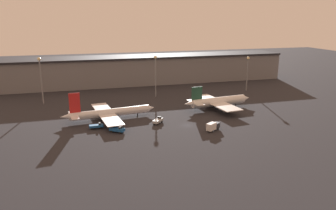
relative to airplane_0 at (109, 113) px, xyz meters
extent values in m
plane|color=#26262B|center=(31.51, -18.41, -3.03)|extent=(600.00, 600.00, 0.00)
cube|color=slate|center=(31.51, 78.16, 5.98)|extent=(204.12, 22.88, 18.01)
cube|color=black|center=(31.51, 78.16, 15.58)|extent=(204.12, 24.88, 1.20)
cylinder|color=silver|center=(0.68, 0.08, 0.14)|extent=(37.03, 7.48, 3.34)
cylinder|color=silver|center=(0.68, 0.08, -0.44)|extent=(35.14, 6.77, 2.84)
cone|color=silver|center=(20.00, 2.27, 0.14)|extent=(4.34, 3.60, 3.17)
cone|color=silver|center=(-18.80, -2.13, 0.40)|extent=(5.30, 3.39, 2.84)
cube|color=red|center=(-14.71, -1.67, 6.20)|extent=(4.69, 0.92, 8.76)
cube|color=silver|center=(-15.44, -1.75, 0.65)|extent=(4.86, 13.94, 0.24)
cube|color=silver|center=(-1.15, -0.13, -0.27)|extent=(11.58, 38.51, 0.36)
cylinder|color=gray|center=(-1.25, 10.55, -1.44)|extent=(3.86, 2.24, 1.84)
cylinder|color=gray|center=(1.15, -10.56, -1.44)|extent=(3.86, 2.24, 1.84)
cylinder|color=black|center=(13.51, 1.53, -2.28)|extent=(0.50, 0.50, 1.50)
cylinder|color=black|center=(-1.30, 1.20, -2.28)|extent=(0.50, 0.50, 1.50)
cylinder|color=black|center=(-1.00, -1.46, -2.28)|extent=(0.50, 0.50, 1.50)
cylinder|color=white|center=(55.80, 2.85, 0.86)|extent=(30.18, 7.44, 4.10)
cylinder|color=#ADB2B7|center=(55.80, 2.85, 0.15)|extent=(28.62, 6.66, 3.48)
cone|color=white|center=(71.88, 4.67, 0.86)|extent=(5.33, 4.42, 3.89)
cone|color=white|center=(39.52, 1.00, 1.17)|extent=(6.50, 4.15, 3.48)
cube|color=#1E4738|center=(43.32, 1.44, 6.10)|extent=(5.75, 1.04, 6.36)
cube|color=white|center=(42.73, 1.37, 1.48)|extent=(5.48, 12.85, 0.24)
cube|color=white|center=(54.32, 2.68, 0.35)|extent=(12.86, 35.43, 0.36)
cylinder|color=gray|center=(54.12, 12.42, -1.02)|extent=(4.73, 2.75, 2.25)
cylinder|color=gray|center=(56.30, -6.85, -1.02)|extent=(4.73, 2.75, 2.25)
cylinder|color=black|center=(66.20, 4.03, -2.11)|extent=(0.50, 0.50, 1.84)
cylinder|color=black|center=(54.13, 4.31, -2.11)|extent=(0.50, 0.50, 1.84)
cylinder|color=black|center=(54.50, 1.05, -2.11)|extent=(0.50, 0.50, 1.84)
cube|color=#195199|center=(-6.59, -11.93, -1.82)|extent=(5.78, 2.33, 0.98)
cube|color=black|center=(-5.15, -11.91, -0.93)|extent=(0.72, 1.59, 0.80)
cylinder|color=black|center=(-4.76, -11.06, -2.58)|extent=(0.91, 0.58, 0.90)
cylinder|color=black|center=(-4.74, -12.76, -2.58)|extent=(0.91, 0.58, 0.90)
cylinder|color=black|center=(-8.44, -11.10, -2.58)|extent=(0.91, 0.58, 0.90)
cylinder|color=black|center=(-8.42, -12.80, -2.58)|extent=(0.91, 0.58, 0.90)
cube|color=#9EA3A8|center=(19.98, -12.18, -1.74)|extent=(5.87, 6.25, 1.14)
cube|color=black|center=(20.98, -11.02, -0.76)|extent=(1.76, 1.65, 0.80)
cylinder|color=black|center=(20.56, -10.09, -2.58)|extent=(1.05, 1.08, 0.90)
cylinder|color=black|center=(21.96, -11.29, -2.58)|extent=(1.05, 1.08, 0.90)
cylinder|color=black|center=(18.00, -13.06, -2.58)|extent=(1.05, 1.08, 0.90)
cylinder|color=black|center=(19.39, -14.26, -2.58)|extent=(1.05, 1.08, 0.90)
cube|color=#195199|center=(1.17, -18.87, -1.72)|extent=(6.45, 5.76, 1.17)
cube|color=black|center=(2.41, -19.83, -0.74)|extent=(1.59, 1.78, 0.80)
cylinder|color=black|center=(3.32, -19.37, -2.58)|extent=(1.08, 1.03, 0.90)
cylinder|color=black|center=(2.20, -20.82, -2.58)|extent=(1.08, 1.03, 0.90)
cylinder|color=black|center=(0.14, -16.92, -2.58)|extent=(1.08, 1.03, 0.90)
cylinder|color=black|center=(-0.98, -18.37, -2.58)|extent=(1.08, 1.03, 0.90)
cube|color=#282D38|center=(41.60, -26.31, -1.23)|extent=(3.00, 3.03, 2.16)
cube|color=silver|center=(38.39, -28.40, -0.87)|extent=(4.90, 4.27, 2.88)
cylinder|color=black|center=(40.96, -25.73, -2.58)|extent=(1.06, 0.96, 0.90)
cylinder|color=black|center=(41.88, -27.13, -2.58)|extent=(1.06, 0.96, 0.90)
cylinder|color=black|center=(37.17, -28.21, -2.58)|extent=(1.06, 0.96, 0.90)
cylinder|color=black|center=(38.08, -29.61, -2.58)|extent=(1.06, 0.96, 0.90)
cylinder|color=slate|center=(-31.02, 36.63, 8.77)|extent=(0.70, 0.70, 23.60)
sphere|color=beige|center=(-31.02, 36.63, 21.17)|extent=(1.80, 1.80, 1.80)
cylinder|color=slate|center=(31.14, 36.63, 8.18)|extent=(0.70, 0.70, 22.42)
sphere|color=beige|center=(31.14, 36.63, 19.99)|extent=(1.80, 1.80, 1.80)
cylinder|color=slate|center=(90.47, 36.63, 6.93)|extent=(0.70, 0.70, 19.92)
sphere|color=beige|center=(90.47, 36.63, 17.49)|extent=(1.80, 1.80, 1.80)
camera|label=1|loc=(-13.55, -145.12, 42.62)|focal=35.00mm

